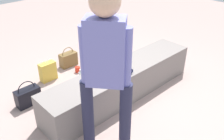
{
  "coord_description": "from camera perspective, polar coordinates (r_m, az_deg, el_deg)",
  "views": [
    {
      "loc": [
        -2.1,
        -2.02,
        2.09
      ],
      "look_at": [
        -0.44,
        -0.26,
        0.7
      ],
      "focal_mm": 39.89,
      "sensor_mm": 36.0,
      "label": 1
    }
  ],
  "objects": [
    {
      "name": "concrete_ledge",
      "position": [
        3.45,
        2.35,
        -2.75
      ],
      "size": [
        2.42,
        0.49,
        0.45
      ],
      "primitive_type": "cube",
      "color": "gray",
      "rests_on": "ground_plane"
    },
    {
      "name": "adult_standing",
      "position": [
        2.23,
        -1.46,
        1.66
      ],
      "size": [
        0.39,
        0.42,
        1.72
      ],
      "color": "#242541",
      "rests_on": "ground_plane"
    },
    {
      "name": "party_cup_red",
      "position": [
        4.15,
        -7.9,
        0.13
      ],
      "size": [
        0.08,
        0.08,
        0.09
      ],
      "primitive_type": "cylinder",
      "color": "red",
      "rests_on": "ground_plane"
    },
    {
      "name": "cake_plate",
      "position": [
        3.08,
        -0.95,
        -1.65
      ],
      "size": [
        0.22,
        0.22,
        0.07
      ],
      "color": "white",
      "rests_on": "concrete_ledge"
    },
    {
      "name": "handbag_black_leather",
      "position": [
        3.53,
        -18.72,
        -5.74
      ],
      "size": [
        0.32,
        0.15,
        0.36
      ],
      "color": "black",
      "rests_on": "ground_plane"
    },
    {
      "name": "handbag_brown_canvas",
      "position": [
        4.34,
        -9.97,
        2.47
      ],
      "size": [
        0.29,
        0.15,
        0.34
      ],
      "color": "brown",
      "rests_on": "ground_plane"
    },
    {
      "name": "railing_post",
      "position": [
        4.61,
        -3.05,
        9.54
      ],
      "size": [
        0.36,
        0.36,
        1.27
      ],
      "color": "black",
      "rests_on": "ground_plane"
    },
    {
      "name": "ground_plane",
      "position": [
        3.58,
        2.28,
        -5.8
      ],
      "size": [
        12.0,
        12.0,
        0.0
      ],
      "primitive_type": "plane",
      "color": "#A58B85"
    },
    {
      "name": "gift_bag",
      "position": [
        3.98,
        -14.47,
        -0.29
      ],
      "size": [
        0.25,
        0.12,
        0.35
      ],
      "color": "gold",
      "rests_on": "ground_plane"
    },
    {
      "name": "child_seated",
      "position": [
        3.18,
        1.33,
        3.36
      ],
      "size": [
        0.29,
        0.34,
        0.48
      ],
      "color": "#1E264A",
      "rests_on": "concrete_ledge"
    },
    {
      "name": "water_bottle_near_gift",
      "position": [
        3.85,
        -7.17,
        -1.44
      ],
      "size": [
        0.06,
        0.06,
        0.22
      ],
      "color": "silver",
      "rests_on": "ground_plane"
    }
  ]
}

